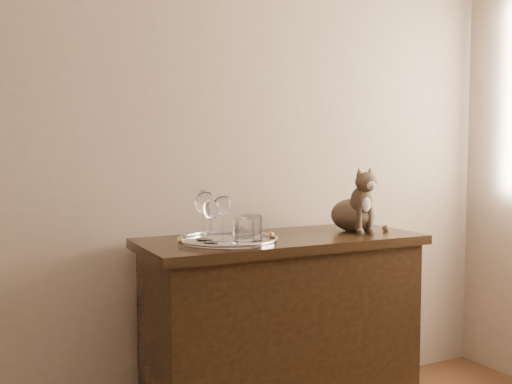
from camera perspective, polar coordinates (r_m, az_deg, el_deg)
wall_back at (r=2.46m, az=-13.39°, el=7.25°), size 4.00×0.10×2.70m
sideboard at (r=2.51m, az=2.59°, el=-14.12°), size 1.20×0.50×0.85m
tray at (r=2.27m, az=-2.81°, el=-4.92°), size 0.40×0.40×0.01m
wine_glass_a at (r=2.26m, az=-5.19°, el=-2.29°), size 0.08×0.08×0.20m
wine_glass_c at (r=2.19m, az=-4.54°, el=-2.89°), size 0.06×0.06×0.17m
wine_glass_d at (r=2.25m, az=-3.33°, el=-2.48°), size 0.07×0.07×0.19m
tumbler_a at (r=2.25m, az=-0.51°, el=-3.61°), size 0.09×0.09×0.10m
tumbler_b at (r=2.19m, az=-1.26°, el=-3.91°), size 0.08×0.08×0.09m
tumbler_c at (r=2.29m, az=-0.83°, el=-3.61°), size 0.08×0.08×0.09m
cat at (r=2.60m, az=9.67°, el=-0.69°), size 0.32×0.30×0.29m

